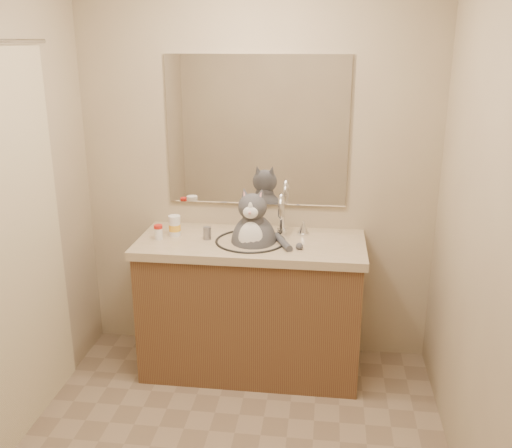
{
  "coord_description": "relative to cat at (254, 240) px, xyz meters",
  "views": [
    {
      "loc": [
        0.43,
        -2.17,
        1.97
      ],
      "look_at": [
        0.07,
        0.65,
        1.05
      ],
      "focal_mm": 40.0,
      "sensor_mm": 36.0,
      "label": 1
    }
  ],
  "objects": [
    {
      "name": "mirror",
      "position": [
        -0.02,
        0.29,
        0.59
      ],
      "size": [
        1.1,
        0.02,
        0.9
      ],
      "primitive_type": "cube",
      "color": "white",
      "rests_on": "room"
    },
    {
      "name": "room",
      "position": [
        -0.02,
        -0.94,
        0.34
      ],
      "size": [
        2.22,
        2.52,
        2.42
      ],
      "color": "gray",
      "rests_on": "ground"
    },
    {
      "name": "pill_bottle_orange",
      "position": [
        -0.49,
        0.06,
        0.05
      ],
      "size": [
        0.09,
        0.09,
        0.12
      ],
      "rotation": [
        0.0,
        0.0,
        -0.41
      ],
      "color": "white",
      "rests_on": "vanity"
    },
    {
      "name": "vanity",
      "position": [
        -0.02,
        0.02,
        -0.42
      ],
      "size": [
        1.34,
        0.59,
        1.12
      ],
      "color": "brown",
      "rests_on": "ground"
    },
    {
      "name": "pill_bottle_redcap",
      "position": [
        -0.57,
        -0.02,
        0.03
      ],
      "size": [
        0.05,
        0.05,
        0.09
      ],
      "rotation": [
        0.0,
        0.0,
        -0.09
      ],
      "color": "white",
      "rests_on": "vanity"
    },
    {
      "name": "cat",
      "position": [
        0.0,
        0.0,
        0.0
      ],
      "size": [
        0.38,
        0.32,
        0.54
      ],
      "rotation": [
        0.0,
        0.0,
        -0.04
      ],
      "color": "#49494E",
      "rests_on": "vanity"
    },
    {
      "name": "grey_canister",
      "position": [
        -0.28,
        0.01,
        0.02
      ],
      "size": [
        0.06,
        0.06,
        0.08
      ],
      "rotation": [
        0.0,
        0.0,
        -0.37
      ],
      "color": "slate",
      "rests_on": "vanity"
    }
  ]
}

